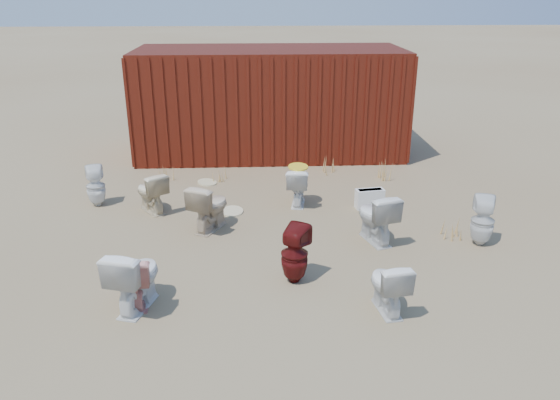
{
  "coord_description": "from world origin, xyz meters",
  "views": [
    {
      "loc": [
        -0.4,
        -7.4,
        3.69
      ],
      "look_at": [
        0.0,
        0.6,
        0.55
      ],
      "focal_mm": 35.0,
      "sensor_mm": 36.0,
      "label": 1
    }
  ],
  "objects_px": {
    "toilet_front_pink": "(138,278)",
    "toilet_back_e": "(483,221)",
    "toilet_front_maroon": "(295,254)",
    "toilet_front_a": "(135,277)",
    "toilet_back_a": "(96,186)",
    "toilet_back_beige_left": "(151,192)",
    "loose_tank": "(370,199)",
    "toilet_front_c": "(376,217)",
    "toilet_front_e": "(388,285)",
    "toilet_back_beige_right": "(210,206)",
    "toilet_back_yellowlid": "(298,186)",
    "shipping_container": "(270,102)"
  },
  "relations": [
    {
      "from": "toilet_front_c",
      "to": "toilet_front_maroon",
      "type": "xyz_separation_m",
      "value": [
        -1.34,
        -1.18,
        -0.0
      ]
    },
    {
      "from": "loose_tank",
      "to": "shipping_container",
      "type": "bearing_deg",
      "value": 105.9
    },
    {
      "from": "shipping_container",
      "to": "toilet_back_a",
      "type": "xyz_separation_m",
      "value": [
        -3.24,
        -3.29,
        -0.83
      ]
    },
    {
      "from": "toilet_front_pink",
      "to": "toilet_back_beige_right",
      "type": "height_order",
      "value": "toilet_back_beige_right"
    },
    {
      "from": "toilet_front_maroon",
      "to": "toilet_back_e",
      "type": "bearing_deg",
      "value": -130.6
    },
    {
      "from": "toilet_front_a",
      "to": "toilet_back_e",
      "type": "relative_size",
      "value": 1.07
    },
    {
      "from": "toilet_back_yellowlid",
      "to": "toilet_back_beige_left",
      "type": "bearing_deg",
      "value": 13.23
    },
    {
      "from": "toilet_back_e",
      "to": "toilet_back_beige_right",
      "type": "bearing_deg",
      "value": 8.64
    },
    {
      "from": "toilet_front_maroon",
      "to": "loose_tank",
      "type": "xyz_separation_m",
      "value": [
        1.53,
        2.53,
        -0.22
      ]
    },
    {
      "from": "toilet_front_pink",
      "to": "toilet_back_a",
      "type": "relative_size",
      "value": 0.94
    },
    {
      "from": "toilet_front_a",
      "to": "toilet_back_yellowlid",
      "type": "xyz_separation_m",
      "value": [
        2.25,
        3.3,
        -0.06
      ]
    },
    {
      "from": "toilet_front_e",
      "to": "toilet_back_yellowlid",
      "type": "bearing_deg",
      "value": -85.63
    },
    {
      "from": "toilet_back_beige_right",
      "to": "toilet_back_a",
      "type": "bearing_deg",
      "value": -0.34
    },
    {
      "from": "toilet_back_a",
      "to": "toilet_back_yellowlid",
      "type": "relative_size",
      "value": 1.04
    },
    {
      "from": "toilet_back_a",
      "to": "toilet_back_yellowlid",
      "type": "xyz_separation_m",
      "value": [
        3.62,
        -0.13,
        -0.02
      ]
    },
    {
      "from": "toilet_front_pink",
      "to": "loose_tank",
      "type": "relative_size",
      "value": 1.38
    },
    {
      "from": "toilet_front_e",
      "to": "shipping_container",
      "type": "bearing_deg",
      "value": -88.78
    },
    {
      "from": "loose_tank",
      "to": "toilet_front_e",
      "type": "bearing_deg",
      "value": -106.24
    },
    {
      "from": "loose_tank",
      "to": "toilet_back_a",
      "type": "bearing_deg",
      "value": 167.4
    },
    {
      "from": "toilet_back_a",
      "to": "toilet_back_e",
      "type": "relative_size",
      "value": 0.95
    },
    {
      "from": "toilet_front_maroon",
      "to": "toilet_front_pink",
      "type": "bearing_deg",
      "value": 43.24
    },
    {
      "from": "toilet_back_yellowlid",
      "to": "toilet_back_a",
      "type": "bearing_deg",
      "value": 6.53
    },
    {
      "from": "toilet_front_a",
      "to": "toilet_back_yellowlid",
      "type": "height_order",
      "value": "toilet_front_a"
    },
    {
      "from": "toilet_front_maroon",
      "to": "toilet_back_beige_right",
      "type": "distance_m",
      "value": 2.15
    },
    {
      "from": "toilet_front_pink",
      "to": "shipping_container",
      "type": "bearing_deg",
      "value": -110.09
    },
    {
      "from": "toilet_front_pink",
      "to": "toilet_front_e",
      "type": "height_order",
      "value": "toilet_front_pink"
    },
    {
      "from": "toilet_front_a",
      "to": "toilet_front_maroon",
      "type": "bearing_deg",
      "value": -148.35
    },
    {
      "from": "toilet_back_a",
      "to": "toilet_front_maroon",
      "type": "bearing_deg",
      "value": 123.82
    },
    {
      "from": "toilet_front_maroon",
      "to": "toilet_back_beige_right",
      "type": "height_order",
      "value": "toilet_front_maroon"
    },
    {
      "from": "toilet_back_a",
      "to": "toilet_back_beige_left",
      "type": "distance_m",
      "value": 1.09
    },
    {
      "from": "toilet_front_e",
      "to": "toilet_back_e",
      "type": "bearing_deg",
      "value": -145.28
    },
    {
      "from": "toilet_front_a",
      "to": "toilet_back_beige_right",
      "type": "distance_m",
      "value": 2.41
    },
    {
      "from": "toilet_back_a",
      "to": "toilet_back_beige_right",
      "type": "height_order",
      "value": "toilet_back_beige_right"
    },
    {
      "from": "toilet_front_c",
      "to": "toilet_front_e",
      "type": "bearing_deg",
      "value": 65.25
    },
    {
      "from": "toilet_back_a",
      "to": "toilet_back_e",
      "type": "height_order",
      "value": "toilet_back_e"
    },
    {
      "from": "toilet_front_maroon",
      "to": "toilet_back_beige_right",
      "type": "xyz_separation_m",
      "value": [
        -1.24,
        1.76,
        -0.01
      ]
    },
    {
      "from": "toilet_front_pink",
      "to": "loose_tank",
      "type": "xyz_separation_m",
      "value": [
        3.5,
        2.96,
        -0.17
      ]
    },
    {
      "from": "toilet_front_c",
      "to": "toilet_front_pink",
      "type": "bearing_deg",
      "value": 9.15
    },
    {
      "from": "toilet_back_beige_left",
      "to": "shipping_container",
      "type": "bearing_deg",
      "value": -157.02
    },
    {
      "from": "toilet_back_beige_right",
      "to": "toilet_back_e",
      "type": "height_order",
      "value": "toilet_back_beige_right"
    },
    {
      "from": "toilet_back_beige_right",
      "to": "loose_tank",
      "type": "distance_m",
      "value": 2.88
    },
    {
      "from": "toilet_front_c",
      "to": "toilet_back_a",
      "type": "height_order",
      "value": "toilet_front_c"
    },
    {
      "from": "shipping_container",
      "to": "toilet_front_maroon",
      "type": "distance_m",
      "value": 6.24
    },
    {
      "from": "toilet_back_a",
      "to": "toilet_back_beige_right",
      "type": "xyz_separation_m",
      "value": [
        2.11,
        -1.14,
        0.03
      ]
    },
    {
      "from": "toilet_front_pink",
      "to": "toilet_front_c",
      "type": "xyz_separation_m",
      "value": [
        3.31,
        1.61,
        0.06
      ]
    },
    {
      "from": "toilet_front_e",
      "to": "toilet_back_beige_right",
      "type": "height_order",
      "value": "toilet_back_beige_right"
    },
    {
      "from": "loose_tank",
      "to": "toilet_front_c",
      "type": "bearing_deg",
      "value": -106.32
    },
    {
      "from": "toilet_front_pink",
      "to": "toilet_back_e",
      "type": "bearing_deg",
      "value": -168.27
    },
    {
      "from": "toilet_front_e",
      "to": "toilet_back_beige_right",
      "type": "distance_m",
      "value": 3.42
    },
    {
      "from": "toilet_front_maroon",
      "to": "loose_tank",
      "type": "height_order",
      "value": "toilet_front_maroon"
    }
  ]
}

